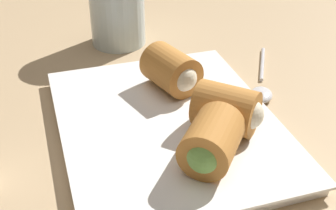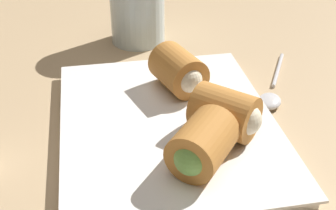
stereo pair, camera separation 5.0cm
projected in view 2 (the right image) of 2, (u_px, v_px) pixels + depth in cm
name	position (u px, v px, depth cm)	size (l,w,h in cm)	color
table_surface	(143.00, 126.00, 52.93)	(180.00, 140.00, 2.00)	tan
serving_plate	(168.00, 126.00, 49.81)	(28.43, 22.43, 1.50)	white
roll_front_left	(228.00, 113.00, 46.18)	(7.68, 7.72, 4.80)	#B77533
roll_front_right	(180.00, 72.00, 53.47)	(7.41, 6.45, 4.80)	#B77533
roll_back_left	(201.00, 146.00, 41.75)	(7.75, 7.56, 4.80)	#B77533
spoon	(271.00, 94.00, 55.69)	(13.81, 8.51, 1.18)	silver
drinking_glass	(137.00, 3.00, 66.69)	(7.83, 7.83, 11.68)	silver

